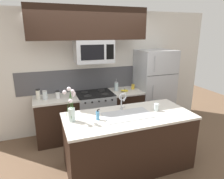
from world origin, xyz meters
name	(u,v)px	position (x,y,z in m)	size (l,w,h in m)	color
ground_plane	(109,156)	(0.00, 0.00, 0.00)	(10.00, 10.00, 0.00)	brown
rear_partition	(103,71)	(0.30, 1.28, 1.30)	(5.20, 0.10, 2.60)	silver
splash_band	(90,79)	(0.00, 1.22, 1.15)	(3.05, 0.01, 0.48)	#4C4C51
back_counter_left	(57,119)	(-0.79, 0.90, 0.46)	(0.85, 0.65, 0.91)	black
back_counter_right	(125,110)	(0.70, 0.90, 0.46)	(0.68, 0.65, 0.91)	black
stove_range	(95,114)	(0.00, 0.90, 0.46)	(0.76, 0.64, 0.93)	#A8AAAF
microwave	(94,51)	(0.00, 0.88, 1.79)	(0.74, 0.40, 0.44)	#A8AAAF
upper_cabinet_band	(89,23)	(-0.09, 0.85, 2.31)	(2.23, 0.34, 0.60)	black
refrigerator	(153,88)	(1.42, 0.92, 0.89)	(0.80, 0.74, 1.77)	#A8AAAF
storage_jar_tall	(38,94)	(-1.10, 0.92, 1.01)	(0.08, 0.08, 0.20)	silver
storage_jar_medium	(45,95)	(-0.98, 0.88, 1.00)	(0.09, 0.09, 0.18)	silver
storage_jar_short	(58,95)	(-0.75, 0.87, 0.98)	(0.09, 0.09, 0.15)	silver
banana_bunch	(125,91)	(0.66, 0.84, 0.93)	(0.19, 0.12, 0.07)	yellow
french_press	(116,86)	(0.51, 0.96, 1.01)	(0.09, 0.09, 0.27)	silver
coffee_tin	(133,87)	(0.91, 0.95, 0.97)	(0.08, 0.08, 0.11)	gold
island_counter	(128,141)	(0.21, -0.35, 0.46)	(2.01, 0.92, 0.91)	black
kitchen_sink	(128,119)	(0.19, -0.35, 0.84)	(0.76, 0.44, 0.16)	#ADAFB5
sink_faucet	(122,99)	(0.19, -0.13, 1.11)	(0.14, 0.14, 0.31)	#B7BABF
dish_soap_bottle	(98,115)	(-0.29, -0.35, 0.98)	(0.06, 0.05, 0.16)	#4C93C6
drinking_glass	(156,107)	(0.70, -0.34, 0.97)	(0.08, 0.08, 0.12)	silver
flower_vase	(71,109)	(-0.66, -0.27, 1.10)	(0.17, 0.17, 0.51)	silver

